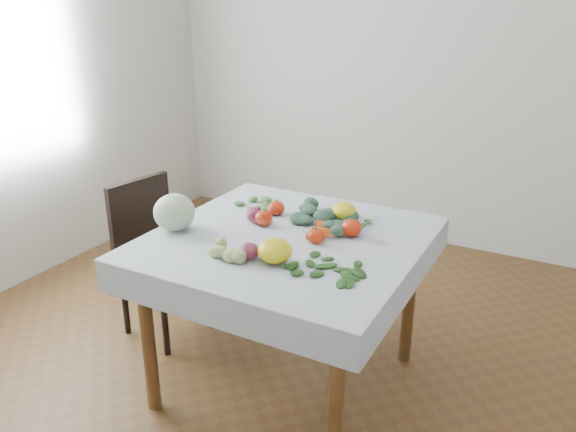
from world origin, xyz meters
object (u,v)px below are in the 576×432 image
heirloom_back (344,211)px  cabbage (174,212)px  table (287,258)px  chair (154,247)px  carrot_bunch (335,230)px

heirloom_back → cabbage: bearing=-141.5°
cabbage → table: bearing=19.2°
chair → cabbage: bearing=-34.7°
table → carrot_bunch: size_ratio=4.56×
carrot_bunch → cabbage: bearing=-155.2°
cabbage → heirloom_back: (0.61, 0.48, -0.04)m
carrot_bunch → heirloom_back: bearing=101.0°
chair → heirloom_back: size_ratio=7.46×
chair → heirloom_back: 1.06m
table → chair: bearing=173.3°
table → chair: (-0.86, 0.10, -0.17)m
cabbage → carrot_bunch: cabbage is taller
table → cabbage: cabbage is taller
cabbage → heirloom_back: cabbage is taller
table → heirloom_back: 0.37m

